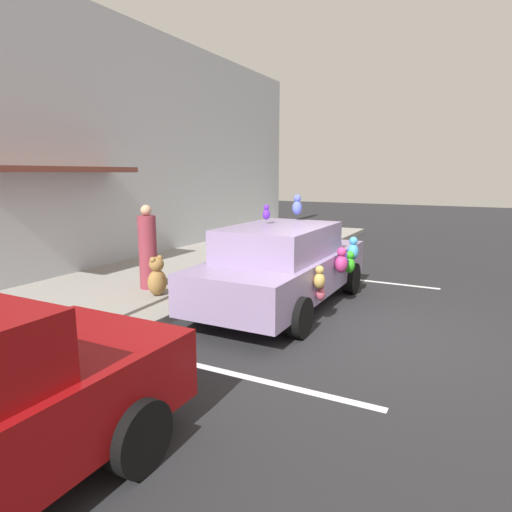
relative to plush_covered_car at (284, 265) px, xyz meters
The scene contains 8 objects.
ground_plane 2.04m from the plush_covered_car, 113.65° to the right, with size 60.00×60.00×0.00m, color #262628.
sidewalk 3.45m from the plush_covered_car, 102.89° to the left, with size 24.00×4.00×0.15m, color gray.
storefront_building 5.98m from the plush_covered_car, 97.89° to the left, with size 24.00×1.25×6.40m.
parking_stripe_front 2.91m from the plush_covered_car, 14.82° to the right, with size 0.12×3.60×0.01m, color silver.
parking_stripe_rear 3.12m from the plush_covered_car, 166.28° to the right, with size 0.12×3.60×0.01m, color silver.
plush_covered_car is the anchor object (origin of this frame).
teddy_bear_on_sidewalk 2.45m from the plush_covered_car, 112.42° to the left, with size 0.40×0.34×0.77m.
pedestrian_near_shopfront 2.82m from the plush_covered_car, 101.78° to the left, with size 0.36×0.36×1.70m.
Camera 1 is at (-6.64, -1.56, 2.48)m, focal length 31.10 mm.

